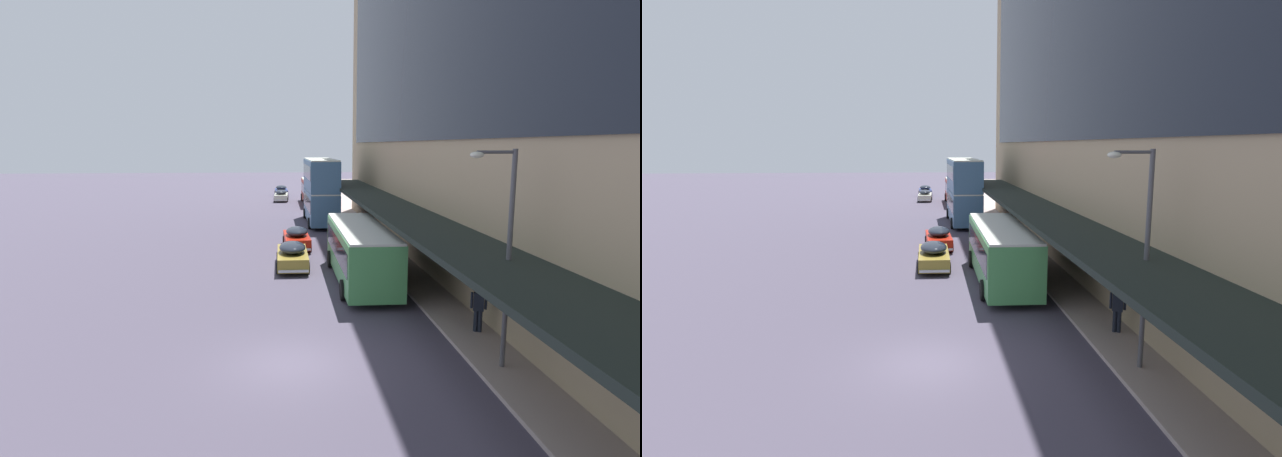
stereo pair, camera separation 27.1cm
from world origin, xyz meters
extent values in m
plane|color=#453F4F|center=(0.00, 0.00, 0.00)|extent=(240.00, 240.00, 0.00)
cube|color=#A5948C|center=(11.00, 0.00, 0.07)|extent=(10.00, 180.00, 0.15)
cube|color=black|center=(6.40, 0.00, 3.61)|extent=(3.20, 72.00, 0.24)
cube|color=#AE2A1D|center=(4.04, 46.33, 1.65)|extent=(2.56, 9.74, 2.60)
cube|color=black|center=(4.04, 46.33, 1.97)|extent=(2.60, 8.96, 1.15)
cube|color=silver|center=(4.04, 46.33, 3.00)|extent=(2.46, 9.74, 0.12)
cube|color=black|center=(4.04, 51.24, 2.70)|extent=(1.27, 0.06, 0.36)
cylinder|color=black|center=(2.77, 49.64, 0.50)|extent=(0.25, 1.00, 1.00)
cylinder|color=black|center=(5.31, 49.64, 0.50)|extent=(0.25, 1.00, 1.00)
cylinder|color=black|center=(2.76, 43.31, 0.50)|extent=(0.25, 1.00, 1.00)
cylinder|color=black|center=(5.31, 43.31, 0.50)|extent=(0.25, 1.00, 1.00)
cube|color=#479451|center=(4.00, 9.95, 1.66)|extent=(2.69, 10.15, 2.61)
cube|color=black|center=(4.00, 9.95, 1.97)|extent=(2.72, 9.34, 1.15)
cube|color=silver|center=(4.00, 9.95, 3.01)|extent=(2.58, 10.15, 0.12)
cube|color=black|center=(4.05, 15.05, 2.71)|extent=(1.30, 0.07, 0.36)
cylinder|color=black|center=(2.73, 13.40, 0.50)|extent=(0.26, 1.00, 1.00)
cylinder|color=black|center=(5.33, 13.38, 0.50)|extent=(0.26, 1.00, 1.00)
cylinder|color=black|center=(2.68, 6.82, 0.50)|extent=(0.26, 1.00, 1.00)
cylinder|color=black|center=(5.28, 6.80, 0.50)|extent=(0.26, 1.00, 1.00)
cube|color=#416A90|center=(3.61, 30.52, 1.72)|extent=(2.65, 10.01, 2.74)
cube|color=black|center=(3.61, 30.52, 2.05)|extent=(2.68, 9.22, 1.20)
cube|color=silver|center=(3.61, 30.52, 3.14)|extent=(2.54, 10.01, 0.12)
cube|color=#416A90|center=(3.61, 30.52, 4.56)|extent=(2.65, 10.01, 2.74)
cube|color=black|center=(3.61, 30.52, 4.88)|extent=(2.68, 9.22, 1.20)
cube|color=silver|center=(3.61, 30.52, 5.97)|extent=(2.54, 10.01, 0.12)
cube|color=black|center=(3.56, 35.55, 5.67)|extent=(1.27, 0.07, 0.36)
cylinder|color=black|center=(2.30, 33.90, 0.50)|extent=(0.26, 1.00, 1.00)
cylinder|color=black|center=(4.85, 33.93, 0.50)|extent=(0.26, 1.00, 1.00)
cylinder|color=black|center=(2.37, 27.41, 0.50)|extent=(0.26, 1.00, 1.00)
cylinder|color=black|center=(4.91, 27.43, 0.50)|extent=(0.26, 1.00, 1.00)
cube|color=navy|center=(0.10, 56.77, 0.59)|extent=(1.86, 4.23, 0.74)
ellipsoid|color=#1E232D|center=(0.10, 56.57, 1.24)|extent=(1.60, 2.34, 0.63)
cube|color=silver|center=(0.04, 58.91, 0.37)|extent=(1.67, 0.16, 0.14)
cube|color=silver|center=(0.15, 54.63, 0.37)|extent=(1.67, 0.16, 0.14)
sphere|color=silver|center=(-0.44, 58.87, 0.64)|extent=(0.18, 0.18, 0.18)
sphere|color=silver|center=(0.52, 58.90, 0.64)|extent=(0.18, 0.18, 0.18)
cylinder|color=black|center=(-0.81, 58.05, 0.32)|extent=(0.16, 0.64, 0.64)
cylinder|color=black|center=(0.94, 58.09, 0.32)|extent=(0.16, 0.64, 0.64)
cylinder|color=black|center=(-0.75, 55.46, 0.32)|extent=(0.16, 0.64, 0.64)
cylinder|color=black|center=(1.01, 55.50, 0.32)|extent=(0.16, 0.64, 0.64)
cube|color=olive|center=(0.47, 13.49, 0.60)|extent=(1.80, 4.72, 0.76)
ellipsoid|color=#1E232D|center=(0.47, 13.26, 1.28)|extent=(1.58, 2.60, 0.66)
cube|color=silver|center=(0.48, 15.90, 0.37)|extent=(1.69, 0.13, 0.14)
cube|color=silver|center=(0.45, 11.09, 0.37)|extent=(1.69, 0.13, 0.14)
sphere|color=silver|center=(-0.01, 15.87, 0.65)|extent=(0.18, 0.18, 0.18)
sphere|color=silver|center=(0.97, 15.87, 0.65)|extent=(0.18, 0.18, 0.18)
cylinder|color=black|center=(-0.42, 14.96, 0.32)|extent=(0.14, 0.64, 0.64)
cylinder|color=black|center=(1.36, 14.95, 0.32)|extent=(0.14, 0.64, 0.64)
cylinder|color=black|center=(-0.43, 12.04, 0.32)|extent=(0.14, 0.64, 0.64)
cylinder|color=black|center=(1.35, 12.03, 0.32)|extent=(0.14, 0.64, 0.64)
cube|color=beige|center=(0.05, 50.06, 0.58)|extent=(1.87, 4.63, 0.71)
ellipsoid|color=#1E232D|center=(0.04, 49.83, 1.20)|extent=(1.58, 2.57, 0.59)
cube|color=silver|center=(0.15, 52.39, 0.37)|extent=(1.60, 0.19, 0.14)
cube|color=silver|center=(-0.05, 47.73, 0.37)|extent=(1.60, 0.19, 0.14)
sphere|color=silver|center=(-0.31, 52.38, 0.63)|extent=(0.18, 0.18, 0.18)
sphere|color=silver|center=(0.61, 52.34, 0.63)|extent=(0.18, 0.18, 0.18)
cylinder|color=black|center=(-0.73, 51.51, 0.32)|extent=(0.17, 0.65, 0.64)
cylinder|color=black|center=(0.95, 51.44, 0.32)|extent=(0.17, 0.65, 0.64)
cylinder|color=black|center=(-0.85, 48.68, 0.32)|extent=(0.17, 0.65, 0.64)
cylinder|color=black|center=(0.83, 48.61, 0.32)|extent=(0.17, 0.65, 0.64)
cube|color=#B41E0F|center=(0.93, 19.20, 0.59)|extent=(1.86, 4.54, 0.75)
ellipsoid|color=#1E232D|center=(0.94, 18.97, 1.26)|extent=(1.59, 2.52, 0.64)
cube|color=silver|center=(0.86, 21.49, 0.37)|extent=(1.64, 0.17, 0.14)
cube|color=silver|center=(1.00, 16.90, 0.37)|extent=(1.64, 0.17, 0.14)
sphere|color=silver|center=(0.39, 21.45, 0.64)|extent=(0.18, 0.18, 0.18)
sphere|color=silver|center=(1.33, 21.48, 0.64)|extent=(0.18, 0.18, 0.18)
cylinder|color=black|center=(0.03, 20.56, 0.32)|extent=(0.16, 0.64, 0.64)
cylinder|color=black|center=(1.75, 20.62, 0.32)|extent=(0.16, 0.64, 0.64)
cylinder|color=black|center=(0.11, 17.78, 0.32)|extent=(0.16, 0.64, 0.64)
cylinder|color=black|center=(1.83, 17.83, 0.32)|extent=(0.16, 0.64, 0.64)
cylinder|color=black|center=(7.23, 2.02, 0.57)|extent=(0.16, 0.16, 0.85)
cylinder|color=black|center=(7.38, 1.95, 0.57)|extent=(0.16, 0.16, 0.85)
cube|color=black|center=(7.31, 1.99, 1.35)|extent=(0.46, 0.38, 0.70)
cylinder|color=black|center=(7.07, 2.09, 1.39)|extent=(0.10, 0.10, 0.63)
cylinder|color=black|center=(7.54, 1.88, 1.39)|extent=(0.10, 0.10, 0.63)
sphere|color=tan|center=(7.31, 1.99, 1.81)|extent=(0.22, 0.22, 0.22)
cylinder|color=black|center=(7.31, 1.99, 1.89)|extent=(0.33, 0.33, 0.02)
cylinder|color=black|center=(7.31, 1.99, 1.95)|extent=(0.21, 0.21, 0.12)
cylinder|color=#4C4C51|center=(6.89, -1.07, 3.67)|extent=(0.16, 0.16, 7.04)
cylinder|color=#4C4C51|center=(6.29, -1.07, 7.09)|extent=(1.20, 0.10, 0.10)
ellipsoid|color=silver|center=(5.69, -1.07, 7.01)|extent=(0.44, 0.28, 0.20)
camera|label=1|loc=(-0.32, -15.87, 7.29)|focal=28.00mm
camera|label=2|loc=(-0.05, -15.89, 7.29)|focal=28.00mm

